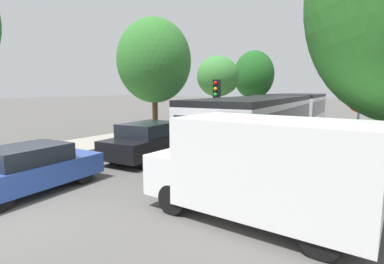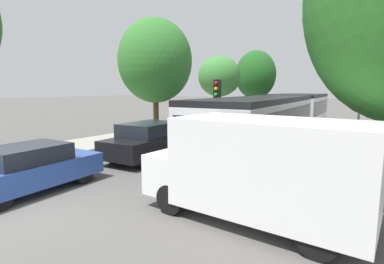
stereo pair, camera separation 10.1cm
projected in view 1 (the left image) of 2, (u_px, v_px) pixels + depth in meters
The scene contains 14 objects.
ground_plane at pixel (23, 218), 6.90m from camera, with size 200.00×200.00×0.00m, color #565451.
kerb_strip_left at pixel (158, 131), 20.45m from camera, with size 3.20×34.60×0.14m, color #9E998E.
articulated_bus at pixel (280, 116), 16.11m from camera, with size 3.73×17.62×2.60m.
city_bus_rear at pixel (279, 105), 27.97m from camera, with size 3.16×11.55×2.46m.
queued_car_blue at pixel (30, 169), 8.54m from camera, with size 1.93×4.03×1.36m.
queued_car_black at pixel (150, 140), 12.68m from camera, with size 2.18×4.56×1.54m.
queued_car_navy at pixel (207, 128), 17.40m from camera, with size 1.98×4.15×1.40m.
white_van at pixel (262, 167), 6.58m from camera, with size 5.06×2.12×2.31m.
traffic_light at pixel (217, 98), 14.75m from camera, with size 0.33×0.37×3.40m.
no_entry_sign at pixel (358, 119), 10.66m from camera, with size 0.70×0.08×2.82m.
direction_sign_post at pixel (383, 99), 12.29m from camera, with size 0.22×1.40×3.60m.
tree_left_mid at pixel (156, 63), 18.28m from camera, with size 4.50×4.50×7.20m.
tree_left_far at pixel (219, 78), 25.40m from camera, with size 3.56×3.56×5.73m.
tree_left_distant at pixel (255, 76), 31.44m from camera, with size 4.19×4.19×6.93m.
Camera 1 is at (6.87, -3.31, 2.94)m, focal length 28.00 mm.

